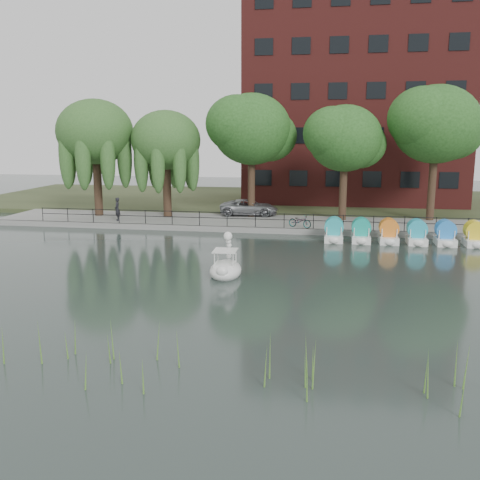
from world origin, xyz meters
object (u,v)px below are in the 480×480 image
(swan_boat, at_px, (226,267))
(bicycle, at_px, (300,220))
(pedestrian, at_px, (117,207))
(minivan, at_px, (249,206))

(swan_boat, bearing_deg, bicycle, 74.27)
(pedestrian, height_order, swan_boat, pedestrian)
(minivan, height_order, swan_boat, swan_boat)
(minivan, xyz_separation_m, swan_boat, (1.47, -16.88, -0.68))
(pedestrian, xyz_separation_m, swan_boat, (10.72, -12.62, -0.94))
(minivan, relative_size, swan_boat, 2.08)
(bicycle, bearing_deg, pedestrian, 112.21)
(bicycle, height_order, pedestrian, pedestrian)
(bicycle, xyz_separation_m, swan_boat, (-2.86, -11.92, -0.45))
(minivan, bearing_deg, pedestrian, 109.93)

